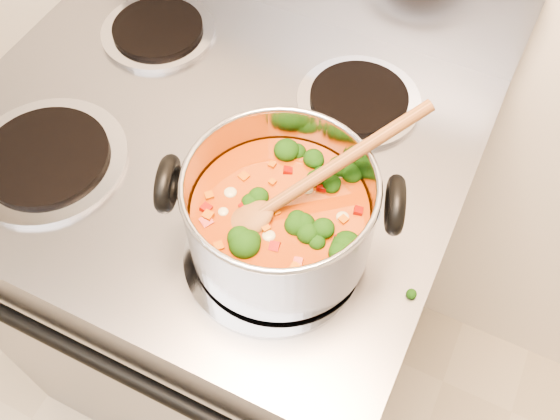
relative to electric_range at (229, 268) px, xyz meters
The scene contains 4 objects.
electric_range is the anchor object (origin of this frame).
stockpot 0.58m from the electric_range, 36.29° to the right, with size 0.30×0.24×0.15m.
wooden_spoon 0.62m from the electric_range, 31.72° to the right, with size 0.20×0.25×0.12m.
cooktop_crumbs 0.49m from the electric_range, ahead, with size 0.15×0.04×0.01m.
Camera 1 is at (0.40, 0.64, 1.66)m, focal length 40.00 mm.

